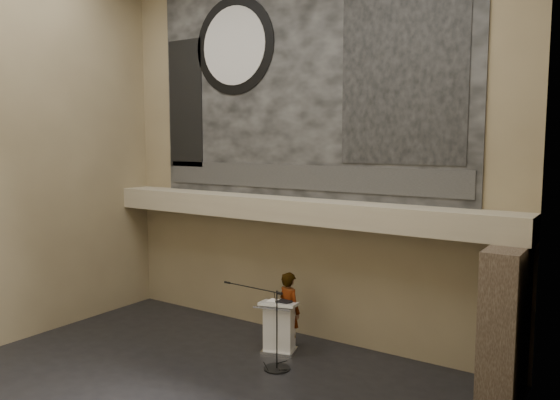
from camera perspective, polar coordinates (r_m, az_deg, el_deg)
The scene contains 18 objects.
wall_back at distance 12.31m, azimuth 2.08°, elevation 5.21°, with size 10.00×0.02×8.50m, color #79694D.
wall_left at distance 13.17m, azimuth -26.88°, elevation 4.60°, with size 0.02×8.00×8.50m, color #79694D.
wall_right at distance 6.64m, azimuth 21.02°, elevation 3.80°, with size 0.02×8.00×8.50m, color #79694D.
soffit at distance 12.07m, azimuth 1.06°, elevation -1.00°, with size 10.00×0.80×0.50m, color tan.
sprinkler_left at distance 12.99m, azimuth -5.01°, elevation -1.74°, with size 0.04×0.04×0.06m, color #B2893D.
sprinkler_right at distance 11.16m, azimuth 9.16°, elevation -3.14°, with size 0.04×0.04×0.06m, color #B2893D.
banner at distance 12.34m, azimuth 2.03°, elevation 11.95°, with size 8.00×0.05×5.00m, color black.
banner_text_strip at distance 12.27m, azimuth 1.90°, elevation 2.40°, with size 7.76×0.02×0.55m, color #2C2C2C.
banner_clock_rim at distance 13.47m, azimuth -4.82°, elevation 15.76°, with size 2.30×2.30×0.02m, color black.
banner_clock_face at distance 13.45m, azimuth -4.88°, elevation 15.77°, with size 1.84×1.84×0.02m, color silver.
banner_building_print at distance 11.24m, azimuth 12.65°, elevation 12.87°, with size 2.60×0.02×3.60m, color black.
banner_brick_print at distance 14.36m, azimuth -9.84°, elevation 9.88°, with size 1.10×0.02×3.20m, color black.
stone_pier at distance 10.28m, azimuth 22.42°, elevation -11.96°, with size 0.60×1.40×2.70m, color #3D3025.
lectern at distance 11.80m, azimuth -0.07°, elevation -13.17°, with size 0.89×0.73×1.14m.
binder at distance 11.59m, azimuth 0.44°, elevation -10.59°, with size 0.28×0.23×0.04m, color black.
papers at distance 11.72m, azimuth -0.73°, elevation -10.48°, with size 0.21×0.29×0.01m, color white.
speaker_person at distance 11.95m, azimuth 0.97°, elevation -11.46°, with size 0.61×0.40×1.68m, color white.
mic_stand at distance 11.16m, azimuth -0.55°, elevation -15.99°, with size 1.61×0.52×1.58m.
Camera 1 is at (6.47, -6.47, 4.50)m, focal length 35.00 mm.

